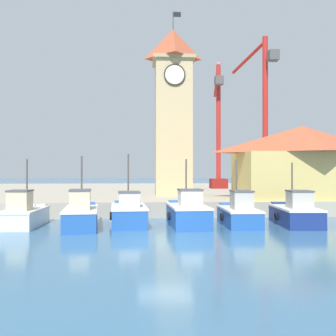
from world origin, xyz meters
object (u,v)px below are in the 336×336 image
fishing_boat_left_outer (81,215)px  fishing_boat_center (239,214)px  clock_tower (173,108)px  fishing_boat_mid_left (188,213)px  port_crane_near (218,139)px  port_crane_far (265,133)px  dock_worker_near_tower (259,189)px  fishing_boat_mid_right (295,213)px  warehouse_right (303,161)px  fishing_boat_far_left (24,214)px  fishing_boat_left_inner (129,213)px

fishing_boat_left_outer → fishing_boat_center: fishing_boat_left_outer is taller
clock_tower → fishing_boat_center: bearing=-75.3°
fishing_boat_left_outer → fishing_boat_mid_left: size_ratio=1.06×
port_crane_near → port_crane_far: (3.03, -9.03, -0.06)m
dock_worker_near_tower → fishing_boat_mid_right: bearing=-81.0°
warehouse_right → fishing_boat_far_left: bearing=-160.7°
fishing_boat_left_inner → fishing_boat_mid_right: size_ratio=1.02×
fishing_boat_left_outer → port_crane_near: bearing=63.1°
fishing_boat_mid_left → fishing_boat_left_outer: bearing=-176.2°
fishing_boat_center → port_crane_far: port_crane_far is taller
fishing_boat_mid_left → fishing_boat_center: bearing=1.7°
fishing_boat_left_inner → port_crane_near: port_crane_near is taller
fishing_boat_left_inner → fishing_boat_mid_left: bearing=-10.6°
fishing_boat_mid_left → dock_worker_near_tower: (5.77, 4.85, 1.16)m
fishing_boat_mid_right → dock_worker_near_tower: bearing=99.0°
clock_tower → port_crane_far: (9.73, 4.33, -1.79)m
fishing_boat_mid_right → port_crane_near: 26.01m
fishing_boat_left_inner → clock_tower: bearing=72.1°
fishing_boat_mid_right → clock_tower: clock_tower is taller
fishing_boat_mid_right → port_crane_far: bearing=78.7°
fishing_boat_center → fishing_boat_left_outer: bearing=-176.9°
fishing_boat_mid_right → fishing_boat_mid_left: bearing=179.5°
fishing_boat_left_outer → clock_tower: bearing=62.8°
fishing_boat_left_outer → port_crane_far: port_crane_far is taller
fishing_boat_mid_right → fishing_boat_far_left: bearing=178.4°
fishing_boat_mid_left → port_crane_far: (9.76, 16.10, 6.37)m
fishing_boat_far_left → fishing_boat_mid_left: (9.71, -0.41, 0.06)m
warehouse_right → port_crane_far: bearing=92.3°
fishing_boat_far_left → fishing_boat_mid_left: fishing_boat_mid_left is taller
port_crane_near → warehouse_right: bearing=-79.2°
fishing_boat_far_left → fishing_boat_mid_left: size_ratio=0.90×
dock_worker_near_tower → port_crane_far: bearing=70.5°
fishing_boat_mid_left → warehouse_right: 12.93m
fishing_boat_left_inner → fishing_boat_mid_left: (3.54, -0.66, 0.05)m
fishing_boat_far_left → port_crane_far: (19.47, 15.69, 6.43)m
fishing_boat_far_left → fishing_boat_left_inner: fishing_boat_left_inner is taller
fishing_boat_mid_left → fishing_boat_center: same height
fishing_boat_far_left → clock_tower: 17.09m
fishing_boat_mid_left → port_crane_near: bearing=75.0°
fishing_boat_center → warehouse_right: 10.64m
port_crane_far → dock_worker_near_tower: port_crane_far is taller
fishing_boat_left_inner → warehouse_right: 15.57m
fishing_boat_left_inner → port_crane_far: port_crane_far is taller
fishing_boat_center → warehouse_right: bearing=46.1°
fishing_boat_left_outer → port_crane_near: 29.37m
clock_tower → dock_worker_near_tower: clock_tower is taller
fishing_boat_center → warehouse_right: size_ratio=0.46×
warehouse_right → dock_worker_near_tower: 5.44m
fishing_boat_mid_right → fishing_boat_left_inner: bearing=176.0°
fishing_boat_center → warehouse_right: (7.00, 7.27, 3.35)m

